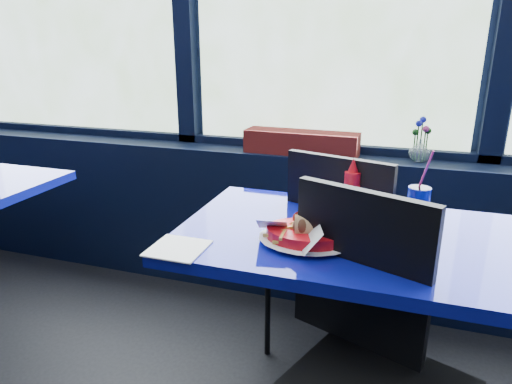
% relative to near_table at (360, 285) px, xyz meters
% --- Properties ---
extents(window_sill, '(5.00, 0.26, 0.80)m').
position_rel_near_table_xyz_m(window_sill, '(-0.30, 0.87, -0.17)').
color(window_sill, black).
rests_on(window_sill, ground).
extents(near_table, '(1.20, 0.70, 0.75)m').
position_rel_near_table_xyz_m(near_table, '(0.00, 0.00, 0.00)').
color(near_table, black).
rests_on(near_table, ground).
extents(chair_near_front, '(0.56, 0.56, 0.96)m').
position_rel_near_table_xyz_m(chair_near_front, '(0.05, -0.31, -0.02)').
color(chair_near_front, black).
rests_on(chair_near_front, ground).
extents(chair_near_back, '(0.53, 0.53, 0.95)m').
position_rel_near_table_xyz_m(chair_near_back, '(-0.15, 0.32, -0.02)').
color(chair_near_back, black).
rests_on(chair_near_back, ground).
extents(planter_box, '(0.58, 0.16, 0.11)m').
position_rel_near_table_xyz_m(planter_box, '(-0.40, 0.84, 0.29)').
color(planter_box, maroon).
rests_on(planter_box, window_sill).
extents(flower_vase, '(0.13, 0.13, 0.21)m').
position_rel_near_table_xyz_m(flower_vase, '(0.17, 0.87, 0.30)').
color(flower_vase, silver).
rests_on(flower_vase, window_sill).
extents(food_basket, '(0.29, 0.29, 0.10)m').
position_rel_near_table_xyz_m(food_basket, '(-0.16, -0.12, 0.22)').
color(food_basket, red).
rests_on(food_basket, near_table).
extents(ketchup_bottle, '(0.06, 0.06, 0.21)m').
position_rel_near_table_xyz_m(ketchup_bottle, '(-0.06, 0.17, 0.28)').
color(ketchup_bottle, red).
rests_on(ketchup_bottle, near_table).
extents(soda_cup, '(0.08, 0.08, 0.26)m').
position_rel_near_table_xyz_m(soda_cup, '(0.16, 0.18, 0.25)').
color(soda_cup, navy).
rests_on(soda_cup, near_table).
extents(napkin, '(0.16, 0.16, 0.00)m').
position_rel_near_table_xyz_m(napkin, '(-0.52, -0.28, 0.18)').
color(napkin, white).
rests_on(napkin, near_table).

